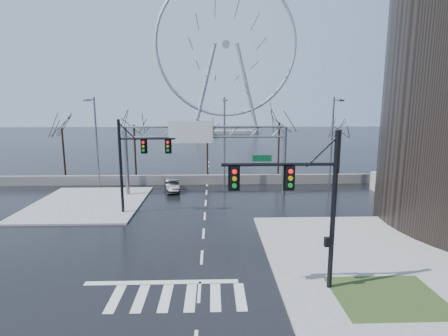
{
  "coord_description": "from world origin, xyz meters",
  "views": [
    {
      "loc": [
        0.72,
        -19.98,
        9.14
      ],
      "look_at": [
        1.63,
        8.44,
        4.0
      ],
      "focal_mm": 28.0,
      "sensor_mm": 36.0,
      "label": 1
    }
  ],
  "objects_px": {
    "signal_mast_far": "(134,158)",
    "ferris_wheel": "(226,50)",
    "sign_gantry": "(202,145)",
    "signal_mast_near": "(306,196)",
    "car": "(172,185)"
  },
  "relations": [
    {
      "from": "signal_mast_far",
      "to": "ferris_wheel",
      "type": "xyz_separation_m",
      "value": [
        10.87,
        86.04,
        21.3
      ]
    },
    {
      "from": "sign_gantry",
      "to": "car",
      "type": "relative_size",
      "value": 4.16
    },
    {
      "from": "signal_mast_near",
      "to": "ferris_wheel",
      "type": "distance_m",
      "value": 101.29
    },
    {
      "from": "signal_mast_far",
      "to": "car",
      "type": "distance_m",
      "value": 9.05
    },
    {
      "from": "signal_mast_near",
      "to": "car",
      "type": "bearing_deg",
      "value": 113.14
    },
    {
      "from": "signal_mast_near",
      "to": "sign_gantry",
      "type": "relative_size",
      "value": 0.49
    },
    {
      "from": "signal_mast_far",
      "to": "ferris_wheel",
      "type": "relative_size",
      "value": 0.16
    },
    {
      "from": "signal_mast_far",
      "to": "sign_gantry",
      "type": "xyz_separation_m",
      "value": [
        5.49,
        6.0,
        0.35
      ]
    },
    {
      "from": "signal_mast_far",
      "to": "ferris_wheel",
      "type": "bearing_deg",
      "value": 82.8
    },
    {
      "from": "ferris_wheel",
      "to": "car",
      "type": "height_order",
      "value": "ferris_wheel"
    },
    {
      "from": "sign_gantry",
      "to": "ferris_wheel",
      "type": "xyz_separation_m",
      "value": [
        5.38,
        80.04,
        20.95
      ]
    },
    {
      "from": "sign_gantry",
      "to": "signal_mast_far",
      "type": "bearing_deg",
      "value": -132.47
    },
    {
      "from": "car",
      "to": "ferris_wheel",
      "type": "bearing_deg",
      "value": 71.39
    },
    {
      "from": "sign_gantry",
      "to": "car",
      "type": "xyz_separation_m",
      "value": [
        -3.34,
        1.73,
        -4.53
      ]
    },
    {
      "from": "signal_mast_near",
      "to": "sign_gantry",
      "type": "bearing_deg",
      "value": 106.19
    }
  ]
}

